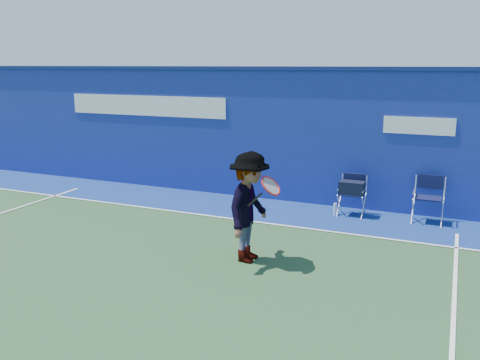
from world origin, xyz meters
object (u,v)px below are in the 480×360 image
at_px(directors_chair_left, 352,198).
at_px(water_bottle, 335,209).
at_px(directors_chair_right, 428,208).
at_px(tennis_player, 249,207).

xyz_separation_m(directors_chair_left, water_bottle, (-0.32, -0.09, -0.24)).
bearing_deg(directors_chair_right, directors_chair_left, -175.67).
distance_m(directors_chair_left, tennis_player, 3.39).
relative_size(directors_chair_left, directors_chair_right, 0.92).
bearing_deg(water_bottle, tennis_player, -102.79).
relative_size(directors_chair_right, tennis_player, 0.52).
distance_m(directors_chair_right, tennis_player, 4.20).
height_order(directors_chair_left, tennis_player, tennis_player).
height_order(directors_chair_right, water_bottle, directors_chair_right).
bearing_deg(tennis_player, water_bottle, 77.21).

